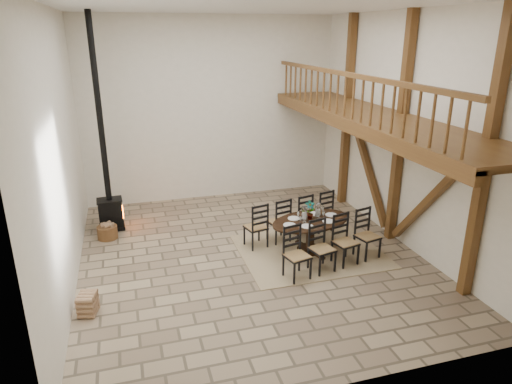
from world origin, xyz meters
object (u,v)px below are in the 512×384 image
object	(u,v)px
log_stack	(88,304)
log_basket	(107,232)
dining_table	(310,236)
wood_stove	(107,184)

from	to	relation	value
log_stack	log_basket	bearing A→B (deg)	84.89
dining_table	wood_stove	world-z (taller)	wood_stove
log_basket	log_stack	world-z (taller)	log_stack
wood_stove	log_stack	distance (m)	3.75
wood_stove	log_basket	xyz separation A→B (m)	(-0.10, -0.54, -0.98)
dining_table	log_stack	distance (m)	4.66
wood_stove	log_stack	xyz separation A→B (m)	(-0.37, -3.60, -0.95)
log_basket	log_stack	size ratio (longest dim) A/B	1.03
log_stack	dining_table	bearing A→B (deg)	13.69
dining_table	log_stack	bearing A→B (deg)	-179.81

